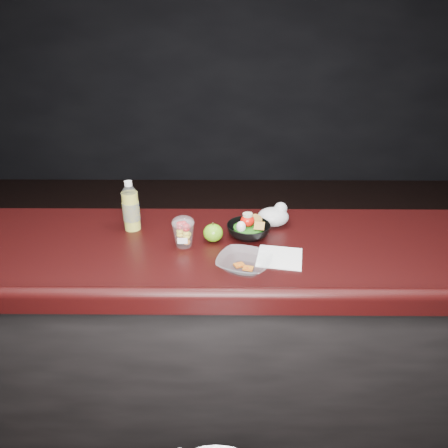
{
  "coord_description": "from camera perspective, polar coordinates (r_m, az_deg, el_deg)",
  "views": [
    {
      "loc": [
        -0.02,
        -1.06,
        1.76
      ],
      "look_at": [
        -0.03,
        0.32,
        1.1
      ],
      "focal_mm": 32.0,
      "sensor_mm": 36.0,
      "label": 1
    }
  ],
  "objects": [
    {
      "name": "green_apple",
      "position": [
        1.56,
        -1.56,
        -1.27
      ],
      "size": [
        0.08,
        0.08,
        0.08
      ],
      "color": "#508D10",
      "rests_on": "counter"
    },
    {
      "name": "lemonade_bottle",
      "position": [
        1.68,
        -13.15,
        2.04
      ],
      "size": [
        0.07,
        0.07,
        0.21
      ],
      "color": "gold",
      "rests_on": "counter"
    },
    {
      "name": "snack_bowl",
      "position": [
        1.6,
        3.48,
        -0.77
      ],
      "size": [
        0.2,
        0.2,
        0.1
      ],
      "rotation": [
        0.0,
        0.0,
        -0.14
      ],
      "color": "black",
      "rests_on": "counter"
    },
    {
      "name": "counter",
      "position": [
        1.84,
        1.08,
        -17.09
      ],
      "size": [
        4.06,
        0.71,
        1.02
      ],
      "color": "black",
      "rests_on": "ground"
    },
    {
      "name": "fruit_cup",
      "position": [
        1.52,
        -5.82,
        -1.0
      ],
      "size": [
        0.09,
        0.09,
        0.12
      ],
      "color": "white",
      "rests_on": "counter"
    },
    {
      "name": "takeout_bowl",
      "position": [
        1.38,
        2.91,
        -5.62
      ],
      "size": [
        0.24,
        0.24,
        0.05
      ],
      "rotation": [
        0.0,
        0.0,
        -0.35
      ],
      "color": "silver",
      "rests_on": "counter"
    },
    {
      "name": "plastic_bag",
      "position": [
        1.7,
        7.16,
        1.16
      ],
      "size": [
        0.13,
        0.11,
        0.1
      ],
      "color": "silver",
      "rests_on": "counter"
    },
    {
      "name": "paper_napkin",
      "position": [
        1.47,
        7.94,
        -4.73
      ],
      "size": [
        0.19,
        0.19,
        0.0
      ],
      "primitive_type": "cube",
      "rotation": [
        0.0,
        0.0,
        -0.18
      ],
      "color": "white",
      "rests_on": "counter"
    }
  ]
}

